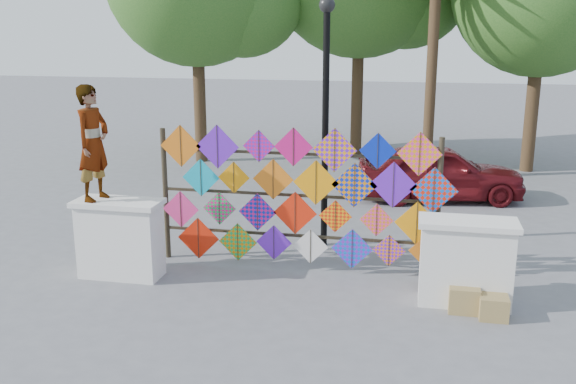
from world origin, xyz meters
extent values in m
plane|color=slate|center=(0.00, 0.00, 0.00)|extent=(80.00, 80.00, 0.00)
cube|color=white|center=(-2.70, -0.20, 0.60)|extent=(1.30, 0.55, 1.20)
cube|color=white|center=(-2.70, -0.20, 1.24)|extent=(1.40, 0.65, 0.08)
cube|color=white|center=(2.70, -0.20, 0.60)|extent=(1.30, 0.55, 1.20)
cube|color=white|center=(2.70, -0.20, 1.24)|extent=(1.40, 0.65, 0.08)
cylinder|color=#2B2418|center=(-2.30, 0.80, 1.15)|extent=(0.09, 0.09, 2.30)
cylinder|color=#2B2418|center=(2.30, 0.80, 1.15)|extent=(0.09, 0.09, 2.30)
cube|color=#2B2418|center=(0.00, 0.80, 0.55)|extent=(4.60, 0.04, 0.04)
cube|color=#2B2418|center=(0.00, 0.80, 1.25)|extent=(4.60, 0.04, 0.04)
cube|color=#2B2418|center=(0.00, 0.80, 1.95)|extent=(4.60, 0.04, 0.04)
cube|color=orange|center=(-1.96, 0.74, 2.02)|extent=(0.72, 0.01, 0.72)
cube|color=#2B2418|center=(-1.96, 0.73, 2.02)|extent=(0.01, 0.01, 0.70)
cube|color=#601AC3|center=(-1.32, 0.74, 2.03)|extent=(0.74, 0.01, 0.74)
cube|color=#2B2418|center=(-1.32, 0.73, 2.03)|extent=(0.01, 0.01, 0.73)
cube|color=#C41267|center=(-0.61, 0.74, 2.07)|extent=(0.54, 0.01, 0.54)
cube|color=#2B2418|center=(-0.61, 0.73, 2.07)|extent=(0.01, 0.01, 0.53)
cube|color=#C41267|center=(-0.03, 0.74, 2.07)|extent=(0.64, 0.01, 0.64)
cube|color=#2B2418|center=(-0.03, 0.73, 2.07)|extent=(0.01, 0.01, 0.63)
cube|color=orange|center=(0.63, 0.74, 2.05)|extent=(0.72, 0.01, 0.72)
cube|color=#2B2418|center=(0.63, 0.73, 2.05)|extent=(0.01, 0.01, 0.71)
cube|color=#0720AE|center=(1.32, 0.74, 2.06)|extent=(0.58, 0.01, 0.58)
cube|color=#2B2418|center=(1.32, 0.73, 2.06)|extent=(0.01, 0.01, 0.57)
cube|color=orange|center=(1.97, 0.74, 2.03)|extent=(0.70, 0.01, 0.70)
cube|color=#2B2418|center=(1.97, 0.73, 2.03)|extent=(0.01, 0.01, 0.69)
cube|color=#0B9CB8|center=(-1.61, 0.70, 1.50)|extent=(0.65, 0.01, 0.65)
cube|color=#2B2418|center=(-1.61, 0.69, 1.50)|extent=(0.01, 0.01, 0.64)
cube|color=orange|center=(-1.04, 0.70, 1.53)|extent=(0.54, 0.01, 0.54)
cube|color=#2B2418|center=(-1.04, 0.69, 1.53)|extent=(0.01, 0.01, 0.53)
cube|color=orange|center=(-0.37, 0.70, 1.53)|extent=(0.69, 0.01, 0.69)
cube|color=#2B2418|center=(-0.37, 0.69, 1.53)|extent=(0.01, 0.01, 0.67)
cube|color=orange|center=(0.35, 0.70, 1.51)|extent=(0.75, 0.01, 0.75)
cube|color=#2B2418|center=(0.35, 0.69, 1.51)|extent=(0.01, 0.01, 0.74)
cube|color=orange|center=(0.97, 0.70, 1.49)|extent=(0.74, 0.01, 0.74)
cube|color=#2B2418|center=(0.97, 0.69, 1.49)|extent=(0.01, 0.01, 0.72)
cube|color=#601AC3|center=(1.59, 0.70, 1.53)|extent=(0.75, 0.01, 0.75)
cube|color=#2B2418|center=(1.59, 0.69, 1.53)|extent=(0.01, 0.01, 0.74)
cube|color=red|center=(2.22, 0.70, 1.47)|extent=(0.75, 0.01, 0.75)
cube|color=#2B2418|center=(2.22, 0.69, 1.47)|extent=(0.01, 0.01, 0.74)
cube|color=#E4317C|center=(-1.98, 0.66, 0.94)|extent=(0.64, 0.01, 0.64)
cube|color=#2B2418|center=(-1.98, 0.65, 0.94)|extent=(0.01, 0.01, 0.63)
cube|color=#C41267|center=(-1.29, 0.66, 0.99)|extent=(0.57, 0.01, 0.57)
cube|color=#2B2418|center=(-1.29, 0.65, 0.99)|extent=(0.01, 0.01, 0.56)
cube|color=#C41267|center=(-0.63, 0.66, 0.96)|extent=(0.65, 0.01, 0.65)
cube|color=#2B2418|center=(-0.63, 0.65, 0.96)|extent=(0.01, 0.01, 0.63)
cube|color=red|center=(0.01, 0.66, 0.98)|extent=(0.73, 0.01, 0.73)
cube|color=#2B2418|center=(0.01, 0.65, 0.98)|extent=(0.01, 0.01, 0.72)
cube|color=orange|center=(0.68, 0.66, 0.97)|extent=(0.55, 0.01, 0.55)
cube|color=#2B2418|center=(0.68, 0.65, 0.97)|extent=(0.01, 0.01, 0.54)
cube|color=orange|center=(1.35, 0.66, 0.94)|extent=(0.55, 0.01, 0.55)
cube|color=#2B2418|center=(1.35, 0.65, 0.94)|extent=(0.01, 0.01, 0.54)
cube|color=orange|center=(1.98, 0.66, 0.93)|extent=(0.71, 0.01, 0.71)
cube|color=#2B2418|center=(1.98, 0.65, 0.93)|extent=(0.01, 0.01, 0.70)
cube|color=red|center=(-1.67, 0.62, 0.45)|extent=(0.74, 0.01, 0.74)
cube|color=#2B2418|center=(-1.67, 0.61, 0.45)|extent=(0.01, 0.01, 0.72)
cube|color=orange|center=(-0.97, 0.62, 0.43)|extent=(0.67, 0.01, 0.67)
cube|color=#2B2418|center=(-0.97, 0.61, 0.43)|extent=(0.01, 0.01, 0.66)
cube|color=#601AC3|center=(-0.34, 0.62, 0.46)|extent=(0.61, 0.01, 0.61)
cube|color=#2B2418|center=(-0.34, 0.61, 0.46)|extent=(0.01, 0.01, 0.60)
cube|color=silver|center=(0.28, 0.62, 0.44)|extent=(0.60, 0.01, 0.60)
cube|color=#2B2418|center=(0.28, 0.61, 0.44)|extent=(0.01, 0.01, 0.59)
cube|color=#601AC3|center=(0.97, 0.62, 0.44)|extent=(0.68, 0.01, 0.68)
cube|color=#2B2418|center=(0.97, 0.61, 0.44)|extent=(0.01, 0.01, 0.67)
cube|color=#601AC3|center=(1.56, 0.62, 0.46)|extent=(0.53, 0.01, 0.53)
cube|color=#2B2418|center=(1.56, 0.61, 0.46)|extent=(0.01, 0.01, 0.53)
cube|color=orange|center=(2.23, 0.62, 0.48)|extent=(0.71, 0.01, 0.71)
cube|color=#2B2418|center=(2.23, 0.61, 0.48)|extent=(0.01, 0.01, 0.70)
cylinder|color=#4C3B20|center=(-4.50, 9.00, 1.93)|extent=(0.36, 0.36, 3.85)
cylinder|color=#4C3B20|center=(0.00, 11.00, 2.06)|extent=(0.36, 0.36, 4.12)
cylinder|color=#4C3B20|center=(5.00, 9.50, 1.79)|extent=(0.36, 0.36, 3.58)
cylinder|color=#4C3B20|center=(2.20, 8.00, 2.75)|extent=(0.28, 0.28, 5.50)
imported|color=#99999E|center=(-3.05, -0.20, 2.19)|extent=(0.54, 0.73, 1.82)
imported|color=#590F14|center=(2.47, 5.81, 0.66)|extent=(4.07, 2.18, 1.32)
cylinder|color=black|center=(0.30, 2.00, 2.10)|extent=(0.12, 0.12, 4.20)
sphere|color=black|center=(0.30, 2.00, 4.32)|extent=(0.28, 0.28, 0.28)
cube|color=#9F8A4D|center=(2.69, -0.47, 0.19)|extent=(0.43, 0.38, 0.38)
cube|color=#9F8A4D|center=(3.08, -0.63, 0.16)|extent=(0.39, 0.36, 0.33)
camera|label=1|loc=(1.92, -9.29, 3.94)|focal=40.00mm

